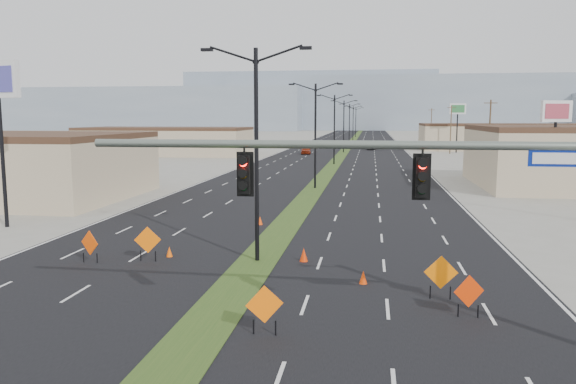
# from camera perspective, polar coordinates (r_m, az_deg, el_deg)

# --- Properties ---
(ground) EXTENTS (600.00, 600.00, 0.00)m
(ground) POSITION_cam_1_polar(r_m,az_deg,el_deg) (16.24, -12.04, -17.56)
(ground) COLOR gray
(ground) RESTS_ON ground
(road_surface) EXTENTS (25.00, 400.00, 0.02)m
(road_surface) POSITION_cam_1_polar(r_m,az_deg,el_deg) (114.06, 5.75, 4.14)
(road_surface) COLOR black
(road_surface) RESTS_ON ground
(median_strip) EXTENTS (2.00, 400.00, 0.04)m
(median_strip) POSITION_cam_1_polar(r_m,az_deg,el_deg) (114.06, 5.75, 4.14)
(median_strip) COLOR #284719
(median_strip) RESTS_ON ground
(building_sw_far) EXTENTS (30.00, 14.00, 4.50)m
(building_sw_far) POSITION_cam_1_polar(r_m,az_deg,el_deg) (105.64, -12.32, 4.95)
(building_sw_far) COLOR #C1AB8A
(building_sw_far) RESTS_ON ground
(building_se_far) EXTENTS (44.00, 16.00, 5.00)m
(building_se_far) POSITION_cam_1_polar(r_m,az_deg,el_deg) (128.05, 23.30, 5.06)
(building_se_far) COLOR #C1AB8A
(building_se_far) RESTS_ON ground
(mesa_west) EXTENTS (180.00, 50.00, 22.00)m
(mesa_west) POSITION_cam_1_polar(r_m,az_deg,el_deg) (319.36, -14.84, 8.12)
(mesa_west) COLOR gray
(mesa_west) RESTS_ON ground
(mesa_center) EXTENTS (220.00, 50.00, 28.00)m
(mesa_center) POSITION_cam_1_polar(r_m,az_deg,el_deg) (315.72, 14.89, 8.67)
(mesa_center) COLOR gray
(mesa_center) RESTS_ON ground
(mesa_backdrop) EXTENTS (140.00, 50.00, 32.00)m
(mesa_backdrop) POSITION_cam_1_polar(r_m,az_deg,el_deg) (335.71, 2.40, 9.18)
(mesa_backdrop) COLOR gray
(mesa_backdrop) RESTS_ON ground
(signal_mast) EXTENTS (16.30, 0.60, 8.00)m
(signal_mast) POSITION_cam_1_polar(r_m,az_deg,el_deg) (16.19, 19.95, -0.19)
(signal_mast) COLOR slate
(signal_mast) RESTS_ON ground
(streetlight_0) EXTENTS (5.15, 0.24, 10.02)m
(streetlight_0) POSITION_cam_1_polar(r_m,az_deg,el_deg) (26.31, -3.23, 4.47)
(streetlight_0) COLOR black
(streetlight_0) RESTS_ON ground
(streetlight_1) EXTENTS (5.15, 0.24, 10.02)m
(streetlight_1) POSITION_cam_1_polar(r_m,az_deg,el_deg) (54.01, 2.79, 6.09)
(streetlight_1) COLOR black
(streetlight_1) RESTS_ON ground
(streetlight_2) EXTENTS (5.15, 0.24, 10.02)m
(streetlight_2) POSITION_cam_1_polar(r_m,az_deg,el_deg) (81.91, 4.73, 6.59)
(streetlight_2) COLOR black
(streetlight_2) RESTS_ON ground
(streetlight_3) EXTENTS (5.15, 0.24, 10.02)m
(streetlight_3) POSITION_cam_1_polar(r_m,az_deg,el_deg) (109.86, 5.69, 6.84)
(streetlight_3) COLOR black
(streetlight_3) RESTS_ON ground
(streetlight_4) EXTENTS (5.15, 0.24, 10.02)m
(streetlight_4) POSITION_cam_1_polar(r_m,az_deg,el_deg) (137.84, 6.25, 6.98)
(streetlight_4) COLOR black
(streetlight_4) RESTS_ON ground
(streetlight_5) EXTENTS (5.15, 0.24, 10.02)m
(streetlight_5) POSITION_cam_1_polar(r_m,az_deg,el_deg) (165.82, 6.63, 7.08)
(streetlight_5) COLOR black
(streetlight_5) RESTS_ON ground
(streetlight_6) EXTENTS (5.15, 0.24, 10.02)m
(streetlight_6) POSITION_cam_1_polar(r_m,az_deg,el_deg) (193.81, 6.90, 7.15)
(streetlight_6) COLOR black
(streetlight_6) RESTS_ON ground
(utility_pole_1) EXTENTS (1.60, 0.20, 9.00)m
(utility_pole_1) POSITION_cam_1_polar(r_m,az_deg,el_deg) (75.21, 19.77, 5.51)
(utility_pole_1) COLOR #4C3823
(utility_pole_1) RESTS_ON ground
(utility_pole_2) EXTENTS (1.60, 0.20, 9.00)m
(utility_pole_2) POSITION_cam_1_polar(r_m,az_deg,el_deg) (109.74, 16.20, 6.19)
(utility_pole_2) COLOR #4C3823
(utility_pole_2) RESTS_ON ground
(utility_pole_3) EXTENTS (1.60, 0.20, 9.00)m
(utility_pole_3) POSITION_cam_1_polar(r_m,az_deg,el_deg) (144.49, 14.34, 6.53)
(utility_pole_3) COLOR #4C3823
(utility_pole_3) RESTS_ON ground
(car_left) EXTENTS (1.85, 4.18, 1.40)m
(car_left) POSITION_cam_1_polar(r_m,az_deg,el_deg) (104.45, 1.84, 4.24)
(car_left) COLOR #9B2910
(car_left) RESTS_ON ground
(car_mid) EXTENTS (2.06, 4.68, 1.49)m
(car_mid) POSITION_cam_1_polar(r_m,az_deg,el_deg) (119.56, 8.50, 4.61)
(car_mid) COLOR black
(car_mid) RESTS_ON ground
(car_far) EXTENTS (2.00, 4.62, 1.32)m
(car_far) POSITION_cam_1_polar(r_m,az_deg,el_deg) (132.67, 3.22, 4.94)
(car_far) COLOR silver
(car_far) RESTS_ON ground
(construction_sign_1) EXTENTS (1.08, 0.53, 1.56)m
(construction_sign_1) POSITION_cam_1_polar(r_m,az_deg,el_deg) (28.17, -19.50, -5.01)
(construction_sign_1) COLOR #EB4604
(construction_sign_1) RESTS_ON ground
(construction_sign_2) EXTENTS (1.26, 0.28, 1.70)m
(construction_sign_2) POSITION_cam_1_polar(r_m,az_deg,el_deg) (27.64, -14.07, -4.86)
(construction_sign_2) COLOR #FD6605
(construction_sign_2) RESTS_ON ground
(construction_sign_3) EXTENTS (1.14, 0.52, 1.63)m
(construction_sign_3) POSITION_cam_1_polar(r_m,az_deg,el_deg) (18.03, -2.40, -11.51)
(construction_sign_3) COLOR #FF6505
(construction_sign_3) RESTS_ON ground
(construction_sign_4) EXTENTS (1.07, 0.45, 1.51)m
(construction_sign_4) POSITION_cam_1_polar(r_m,az_deg,el_deg) (20.48, 17.90, -9.73)
(construction_sign_4) COLOR red
(construction_sign_4) RESTS_ON ground
(construction_sign_5) EXTENTS (1.27, 0.10, 1.69)m
(construction_sign_5) POSITION_cam_1_polar(r_m,az_deg,el_deg) (22.12, 15.27, -8.03)
(construction_sign_5) COLOR orange
(construction_sign_5) RESTS_ON ground
(cone_0) EXTENTS (0.42, 0.42, 0.53)m
(cone_0) POSITION_cam_1_polar(r_m,az_deg,el_deg) (28.43, -11.96, -5.96)
(cone_0) COLOR #FA5705
(cone_0) RESTS_ON ground
(cone_1) EXTENTS (0.43, 0.43, 0.56)m
(cone_1) POSITION_cam_1_polar(r_m,az_deg,el_deg) (23.65, 7.65, -8.60)
(cone_1) COLOR #EA3A04
(cone_1) RESTS_ON ground
(cone_2) EXTENTS (0.42, 0.42, 0.67)m
(cone_2) POSITION_cam_1_polar(r_m,az_deg,el_deg) (26.95, 1.61, -6.40)
(cone_2) COLOR red
(cone_2) RESTS_ON ground
(cone_3) EXTENTS (0.40, 0.40, 0.56)m
(cone_3) POSITION_cam_1_polar(r_m,az_deg,el_deg) (36.01, -2.87, -2.91)
(cone_3) COLOR #FF4205
(cone_3) RESTS_ON ground
(pole_sign_east_near) EXTENTS (2.68, 1.09, 8.24)m
(pole_sign_east_near) POSITION_cam_1_polar(r_m,az_deg,el_deg) (52.58, 25.57, 6.65)
(pole_sign_east_near) COLOR black
(pole_sign_east_near) RESTS_ON ground
(pole_sign_east_far) EXTENTS (3.10, 0.52, 9.46)m
(pole_sign_east_far) POSITION_cam_1_polar(r_m,az_deg,el_deg) (113.68, 16.86, 7.74)
(pole_sign_east_far) COLOR black
(pole_sign_east_far) RESTS_ON ground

